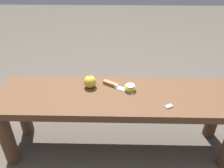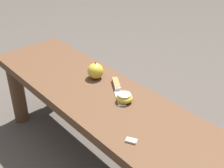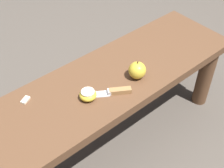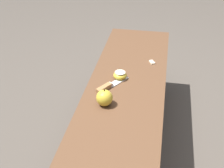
{
  "view_description": "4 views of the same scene",
  "coord_description": "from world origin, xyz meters",
  "px_view_note": "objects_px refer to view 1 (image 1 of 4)",
  "views": [
    {
      "loc": [
        -0.01,
        -0.97,
        1.07
      ],
      "look_at": [
        -0.04,
        0.06,
        0.43
      ],
      "focal_mm": 35.0,
      "sensor_mm": 36.0,
      "label": 1
    },
    {
      "loc": [
        0.8,
        -0.67,
        1.11
      ],
      "look_at": [
        -0.04,
        0.06,
        0.43
      ],
      "focal_mm": 50.0,
      "sensor_mm": 36.0,
      "label": 2
    },
    {
      "loc": [
        0.53,
        0.72,
        1.25
      ],
      "look_at": [
        -0.04,
        0.06,
        0.43
      ],
      "focal_mm": 50.0,
      "sensor_mm": 36.0,
      "label": 3
    },
    {
      "loc": [
        -1.21,
        -0.15,
        1.2
      ],
      "look_at": [
        -0.04,
        0.06,
        0.43
      ],
      "focal_mm": 50.0,
      "sensor_mm": 36.0,
      "label": 4
    }
  ],
  "objects_px": {
    "knife": "(114,85)",
    "apple_whole": "(90,82)",
    "apple_cut": "(130,88)",
    "wooden_bench": "(118,106)"
  },
  "relations": [
    {
      "from": "wooden_bench",
      "to": "knife",
      "type": "height_order",
      "value": "knife"
    },
    {
      "from": "apple_whole",
      "to": "wooden_bench",
      "type": "bearing_deg",
      "value": -23.62
    },
    {
      "from": "apple_whole",
      "to": "apple_cut",
      "type": "relative_size",
      "value": 1.22
    },
    {
      "from": "knife",
      "to": "apple_cut",
      "type": "bearing_deg",
      "value": 7.72
    },
    {
      "from": "apple_whole",
      "to": "apple_cut",
      "type": "bearing_deg",
      "value": -8.1
    },
    {
      "from": "wooden_bench",
      "to": "apple_cut",
      "type": "xyz_separation_m",
      "value": [
        0.06,
        0.04,
        0.1
      ]
    },
    {
      "from": "wooden_bench",
      "to": "apple_cut",
      "type": "distance_m",
      "value": 0.12
    },
    {
      "from": "knife",
      "to": "apple_whole",
      "type": "relative_size",
      "value": 2.27
    },
    {
      "from": "wooden_bench",
      "to": "knife",
      "type": "distance_m",
      "value": 0.12
    },
    {
      "from": "wooden_bench",
      "to": "apple_whole",
      "type": "height_order",
      "value": "apple_whole"
    }
  ]
}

